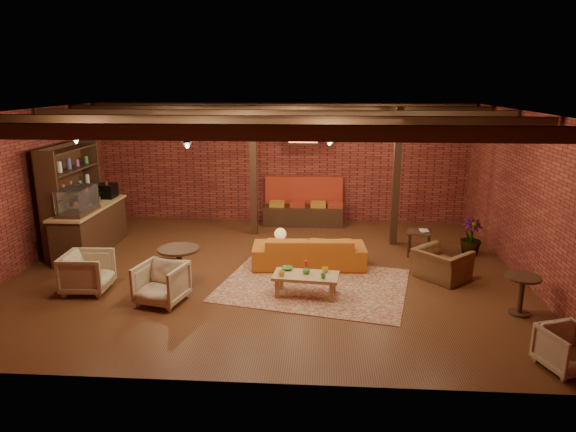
# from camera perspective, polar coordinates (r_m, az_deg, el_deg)

# --- Properties ---
(floor) EXTENTS (10.00, 10.00, 0.00)m
(floor) POSITION_cam_1_polar(r_m,az_deg,el_deg) (10.54, -2.32, -6.11)
(floor) COLOR #381D0E
(floor) RESTS_ON ground
(ceiling) EXTENTS (10.00, 8.00, 0.02)m
(ceiling) POSITION_cam_1_polar(r_m,az_deg,el_deg) (9.86, -2.52, 11.52)
(ceiling) COLOR black
(ceiling) RESTS_ON wall_back
(wall_back) EXTENTS (10.00, 0.02, 3.20)m
(wall_back) POSITION_cam_1_polar(r_m,az_deg,el_deg) (14.00, -0.65, 5.94)
(wall_back) COLOR maroon
(wall_back) RESTS_ON ground
(wall_front) EXTENTS (10.00, 0.02, 3.20)m
(wall_front) POSITION_cam_1_polar(r_m,az_deg,el_deg) (6.28, -6.35, -5.49)
(wall_front) COLOR maroon
(wall_front) RESTS_ON ground
(wall_left) EXTENTS (0.02, 8.00, 3.20)m
(wall_left) POSITION_cam_1_polar(r_m,az_deg,el_deg) (11.72, -27.53, 2.49)
(wall_left) COLOR maroon
(wall_left) RESTS_ON ground
(wall_right) EXTENTS (0.02, 8.00, 3.20)m
(wall_right) POSITION_cam_1_polar(r_m,az_deg,el_deg) (10.77, 25.10, 1.80)
(wall_right) COLOR maroon
(wall_right) RESTS_ON ground
(ceiling_beams) EXTENTS (9.80, 6.40, 0.22)m
(ceiling_beams) POSITION_cam_1_polar(r_m,az_deg,el_deg) (9.87, -2.51, 10.83)
(ceiling_beams) COLOR black
(ceiling_beams) RESTS_ON ceiling
(ceiling_pipe) EXTENTS (9.60, 0.12, 0.12)m
(ceiling_pipe) POSITION_cam_1_polar(r_m,az_deg,el_deg) (11.48, -1.62, 10.25)
(ceiling_pipe) COLOR black
(ceiling_pipe) RESTS_ON ceiling
(post_left) EXTENTS (0.16, 0.16, 3.20)m
(post_left) POSITION_cam_1_polar(r_m,az_deg,el_deg) (12.69, -3.86, 4.97)
(post_left) COLOR black
(post_left) RESTS_ON ground
(post_right) EXTENTS (0.16, 0.16, 3.20)m
(post_right) POSITION_cam_1_polar(r_m,az_deg,el_deg) (12.11, 11.96, 4.21)
(post_right) COLOR black
(post_right) RESTS_ON ground
(service_counter) EXTENTS (0.80, 2.50, 1.60)m
(service_counter) POSITION_cam_1_polar(r_m,az_deg,el_deg) (12.33, -21.15, -0.11)
(service_counter) COLOR black
(service_counter) RESTS_ON ground
(plant_counter) EXTENTS (0.35, 0.39, 0.30)m
(plant_counter) POSITION_cam_1_polar(r_m,az_deg,el_deg) (12.37, -20.53, 2.00)
(plant_counter) COLOR #337F33
(plant_counter) RESTS_ON service_counter
(shelving_hutch) EXTENTS (0.52, 2.00, 2.40)m
(shelving_hutch) POSITION_cam_1_polar(r_m,az_deg,el_deg) (12.50, -22.80, 1.81)
(shelving_hutch) COLOR black
(shelving_hutch) RESTS_ON ground
(banquette) EXTENTS (2.10, 0.70, 1.00)m
(banquette) POSITION_cam_1_polar(r_m,az_deg,el_deg) (13.74, 1.71, 1.08)
(banquette) COLOR #A12C1A
(banquette) RESTS_ON ground
(service_sign) EXTENTS (0.86, 0.06, 0.30)m
(service_sign) POSITION_cam_1_polar(r_m,az_deg,el_deg) (12.97, 1.70, 8.56)
(service_sign) COLOR #E74417
(service_sign) RESTS_ON ceiling
(ceiling_spotlights) EXTENTS (6.40, 4.40, 0.28)m
(ceiling_spotlights) POSITION_cam_1_polar(r_m,az_deg,el_deg) (9.89, -2.50, 9.56)
(ceiling_spotlights) COLOR black
(ceiling_spotlights) RESTS_ON ceiling
(rug) EXTENTS (3.88, 3.27, 0.01)m
(rug) POSITION_cam_1_polar(r_m,az_deg,el_deg) (9.85, 2.89, -7.64)
(rug) COLOR maroon
(rug) RESTS_ON floor
(sofa) EXTENTS (2.36, 1.03, 0.68)m
(sofa) POSITION_cam_1_polar(r_m,az_deg,el_deg) (10.68, 2.34, -3.91)
(sofa) COLOR #A95317
(sofa) RESTS_ON floor
(coffee_table) EXTENTS (1.22, 0.70, 0.65)m
(coffee_table) POSITION_cam_1_polar(r_m,az_deg,el_deg) (9.28, 1.93, -6.74)
(coffee_table) COLOR #9E7249
(coffee_table) RESTS_ON floor
(side_table_lamp) EXTENTS (0.45, 0.45, 0.78)m
(side_table_lamp) POSITION_cam_1_polar(r_m,az_deg,el_deg) (10.75, -0.86, -2.31)
(side_table_lamp) COLOR black
(side_table_lamp) RESTS_ON floor
(round_table_left) EXTENTS (0.76, 0.76, 0.79)m
(round_table_left) POSITION_cam_1_polar(r_m,az_deg,el_deg) (9.70, -11.99, -4.94)
(round_table_left) COLOR black
(round_table_left) RESTS_ON floor
(armchair_a) EXTENTS (0.78, 0.83, 0.82)m
(armchair_a) POSITION_cam_1_polar(r_m,az_deg,el_deg) (10.12, -21.40, -5.62)
(armchair_a) COLOR beige
(armchair_a) RESTS_ON floor
(armchair_b) EXTENTS (0.92, 0.88, 0.79)m
(armchair_b) POSITION_cam_1_polar(r_m,az_deg,el_deg) (9.23, -13.90, -7.06)
(armchair_b) COLOR beige
(armchair_b) RESTS_ON floor
(armchair_right) EXTENTS (1.08, 1.10, 0.82)m
(armchair_right) POSITION_cam_1_polar(r_m,az_deg,el_deg) (10.41, 16.75, -4.64)
(armchair_right) COLOR brown
(armchair_right) RESTS_ON floor
(side_table_book) EXTENTS (0.62, 0.62, 0.59)m
(side_table_book) POSITION_cam_1_polar(r_m,az_deg,el_deg) (11.64, 14.40, -1.82)
(side_table_book) COLOR black
(side_table_book) RESTS_ON floor
(round_table_right) EXTENTS (0.57, 0.57, 0.67)m
(round_table_right) POSITION_cam_1_polar(r_m,az_deg,el_deg) (9.35, 24.54, -7.38)
(round_table_right) COLOR black
(round_table_right) RESTS_ON floor
(armchair_far) EXTENTS (0.80, 0.77, 0.66)m
(armchair_far) POSITION_cam_1_polar(r_m,az_deg,el_deg) (7.98, 28.70, -12.67)
(armchair_far) COLOR beige
(armchair_far) RESTS_ON floor
(plant_tall) EXTENTS (1.76, 1.76, 2.48)m
(plant_tall) POSITION_cam_1_polar(r_m,az_deg,el_deg) (11.86, 19.99, 1.61)
(plant_tall) COLOR #4C7F4C
(plant_tall) RESTS_ON floor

